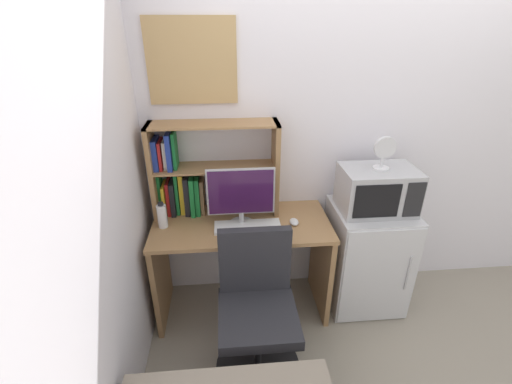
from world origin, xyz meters
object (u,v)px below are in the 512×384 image
Objects in this scene: mini_fridge at (366,256)px; microwave at (377,190)px; hutch_bookshelf at (195,173)px; desk_fan at (384,152)px; water_bottle at (162,216)px; desk_chair at (257,315)px; wall_corkboard at (192,61)px; computer_mouse at (294,222)px; keyboard at (248,227)px; monitor at (241,195)px.

microwave is at bearing 89.68° from mini_fridge.
hutch_bookshelf is 1.29m from desk_fan.
desk_chair is at bearing -39.42° from water_bottle.
water_bottle is 1.03m from wall_corkboard.
mini_fridge reaches higher than computer_mouse.
desk_fan is at bearing 5.30° from keyboard.
desk_chair is (-0.90, -0.51, -0.01)m from mini_fridge.
computer_mouse is 0.11× the size of mini_fridge.
keyboard is 1.96× the size of desk_fan.
water_bottle is at bearing 140.58° from desk_chair.
mini_fridge is 1.62× the size of microwave.
hutch_bookshelf is 0.77m from computer_mouse.
mini_fridge is 0.88× the size of desk_chair.
computer_mouse is at bearing -3.91° from monitor.
wall_corkboard reaches higher than computer_mouse.
hutch_bookshelf reaches higher than computer_mouse.
hutch_bookshelf is 0.73m from wall_corkboard.
wall_corkboard is (-0.32, 0.35, 1.03)m from keyboard.
hutch_bookshelf is at bearing -105.44° from wall_corkboard.
wall_corkboard is (0.03, 0.09, 0.73)m from hutch_bookshelf.
microwave is 1.19m from desk_chair.
water_bottle is 1.55m from desk_fan.
keyboard is at bearing -174.56° from mini_fridge.
water_bottle is 0.81× the size of desk_fan.
microwave is (0.00, 0.00, 0.57)m from mini_fridge.
desk_chair is at bearing -86.61° from keyboard.
hutch_bookshelf reaches higher than desk_chair.
wall_corkboard is at bearing 153.28° from computer_mouse.
wall_corkboard is at bearing 132.51° from keyboard.
monitor is 0.23m from keyboard.
mini_fridge is at bearing 5.44° from keyboard.
desk_fan is at bearing -81.90° from microwave.
desk_fan is (1.50, 0.02, 0.40)m from water_bottle.
microwave is at bearing 2.45° from monitor.
hutch_bookshelf reaches higher than mini_fridge.
water_bottle is (-0.90, 0.04, 0.07)m from computer_mouse.
wall_corkboard is at bearing 74.56° from hutch_bookshelf.
hutch_bookshelf reaches higher than keyboard.
hutch_bookshelf reaches higher than monitor.
water_bottle is at bearing -179.20° from mini_fridge.
mini_fridge is 0.57m from microwave.
microwave is 2.22× the size of desk_fan.
microwave reaches higher than water_bottle.
monitor is at bearing 97.70° from desk_chair.
wall_corkboard reaches higher than microwave.
desk_chair is (-0.30, -0.45, -0.39)m from computer_mouse.
desk_chair is (0.03, -0.43, -0.39)m from keyboard.
monitor is at bearing -177.55° from microwave.
microwave reaches higher than computer_mouse.
microwave is (1.50, 0.02, 0.12)m from water_bottle.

